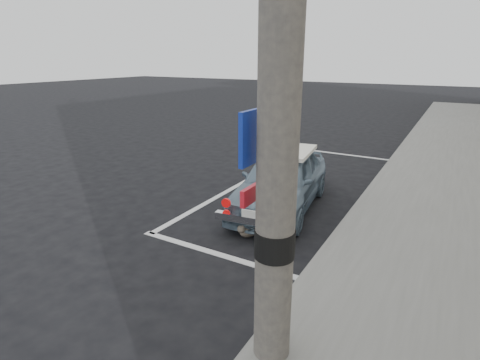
# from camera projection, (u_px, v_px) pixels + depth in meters

# --- Properties ---
(ground) EXTENTS (80.00, 80.00, 0.00)m
(ground) POSITION_uv_depth(u_px,v_px,m) (212.00, 235.00, 6.25)
(ground) COLOR black
(ground) RESTS_ON ground
(sidewalk) EXTENTS (2.80, 40.00, 0.15)m
(sidewalk) POSITION_uv_depth(u_px,v_px,m) (434.00, 227.00, 6.34)
(sidewalk) COLOR slate
(sidewalk) RESTS_ON ground
(pline_rear) EXTENTS (3.00, 0.12, 0.01)m
(pline_rear) POSITION_uv_depth(u_px,v_px,m) (221.00, 255.00, 5.60)
(pline_rear) COLOR silver
(pline_rear) RESTS_ON ground
(pline_front) EXTENTS (3.00, 0.12, 0.01)m
(pline_front) POSITION_uv_depth(u_px,v_px,m) (346.00, 155.00, 11.35)
(pline_front) COLOR silver
(pline_front) RESTS_ON ground
(pline_side) EXTENTS (0.12, 7.00, 0.01)m
(pline_side) POSITION_uv_depth(u_px,v_px,m) (251.00, 178.00, 9.14)
(pline_side) COLOR silver
(pline_side) RESTS_ON ground
(retro_coupe) EXTENTS (1.77, 3.46, 1.13)m
(retro_coupe) POSITION_uv_depth(u_px,v_px,m) (282.00, 180.00, 7.23)
(retro_coupe) COLOR #738CA1
(retro_coupe) RESTS_ON ground
(cat) EXTENTS (0.34, 0.48, 0.28)m
(cat) POSITION_uv_depth(u_px,v_px,m) (248.00, 230.00, 6.14)
(cat) COLOR #695D50
(cat) RESTS_ON ground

